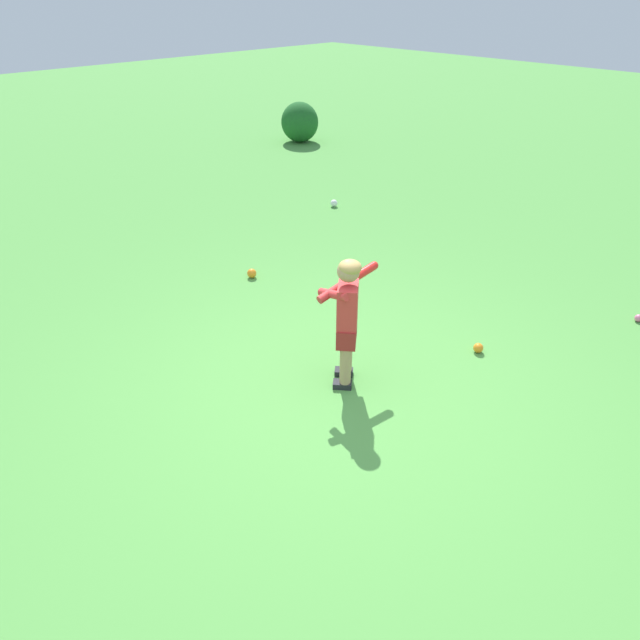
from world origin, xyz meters
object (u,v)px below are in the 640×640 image
at_px(play_ball_far_right, 478,348).
at_px(play_ball_midfield, 252,273).
at_px(child_batter, 347,311).
at_px(play_ball_center_lawn, 638,318).
at_px(play_ball_behind_batter, 334,203).

height_order(play_ball_far_right, play_ball_midfield, play_ball_midfield).
height_order(child_batter, play_ball_center_lawn, child_batter).
xyz_separation_m(child_batter, play_ball_midfield, (0.61, 2.01, -0.60)).
height_order(play_ball_midfield, play_ball_behind_batter, same).
xyz_separation_m(child_batter, play_ball_center_lawn, (2.69, -1.30, -0.61)).
distance_m(play_ball_far_right, play_ball_behind_batter, 3.92).
bearing_deg(play_ball_far_right, play_ball_center_lawn, -26.33).
relative_size(child_batter, play_ball_center_lawn, 14.93).
relative_size(play_ball_midfield, play_ball_center_lawn, 1.42).
distance_m(play_ball_midfield, play_ball_center_lawn, 3.91).
relative_size(play_ball_far_right, play_ball_center_lawn, 1.22).
height_order(play_ball_midfield, play_ball_center_lawn, play_ball_midfield).
relative_size(play_ball_far_right, play_ball_behind_batter, 0.86).
distance_m(child_batter, play_ball_midfield, 2.18).
xyz_separation_m(play_ball_far_right, play_ball_behind_batter, (1.74, 3.51, 0.01)).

